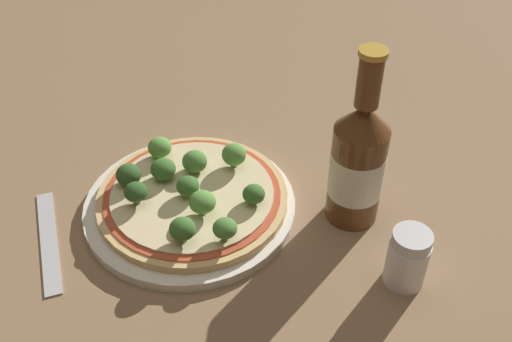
# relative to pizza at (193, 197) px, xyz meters

# --- Properties ---
(ground_plane) EXTENTS (3.00, 3.00, 0.00)m
(ground_plane) POSITION_rel_pizza_xyz_m (-0.01, 0.02, -0.02)
(ground_plane) COLOR #846647
(plate) EXTENTS (0.25, 0.25, 0.01)m
(plate) POSITION_rel_pizza_xyz_m (-0.00, -0.00, -0.01)
(plate) COLOR silver
(plate) RESTS_ON ground_plane
(pizza) EXTENTS (0.22, 0.22, 0.01)m
(pizza) POSITION_rel_pizza_xyz_m (0.00, 0.00, 0.00)
(pizza) COLOR tan
(pizza) RESTS_ON plate
(broccoli_floret_0) EXTENTS (0.03, 0.03, 0.02)m
(broccoli_floret_0) POSITION_rel_pizza_xyz_m (-0.01, -0.00, 0.02)
(broccoli_floret_0) COLOR #6B8E51
(broccoli_floret_0) RESTS_ON pizza
(broccoli_floret_1) EXTENTS (0.03, 0.03, 0.03)m
(broccoli_floret_1) POSITION_rel_pizza_xyz_m (0.06, 0.02, 0.02)
(broccoli_floret_1) COLOR #6B8E51
(broccoli_floret_1) RESTS_ON pizza
(broccoli_floret_2) EXTENTS (0.03, 0.03, 0.03)m
(broccoli_floret_2) POSITION_rel_pizza_xyz_m (-0.02, 0.04, 0.02)
(broccoli_floret_2) COLOR #6B8E51
(broccoli_floret_2) RESTS_ON pizza
(broccoli_floret_3) EXTENTS (0.03, 0.03, 0.03)m
(broccoli_floret_3) POSITION_rel_pizza_xyz_m (-0.00, -0.04, 0.02)
(broccoli_floret_3) COLOR #6B8E51
(broccoli_floret_3) RESTS_ON pizza
(broccoli_floret_4) EXTENTS (0.03, 0.03, 0.02)m
(broccoli_floret_4) POSITION_rel_pizza_xyz_m (0.06, -0.05, 0.02)
(broccoli_floret_4) COLOR #6B8E51
(broccoli_floret_4) RESTS_ON pizza
(broccoli_floret_5) EXTENTS (0.03, 0.03, 0.03)m
(broccoli_floret_5) POSITION_rel_pizza_xyz_m (0.01, -0.08, 0.02)
(broccoli_floret_5) COLOR #6B8E51
(broccoli_floret_5) RESTS_ON pizza
(broccoli_floret_6) EXTENTS (0.03, 0.03, 0.03)m
(broccoli_floret_6) POSITION_rel_pizza_xyz_m (-0.06, 0.04, 0.02)
(broccoli_floret_6) COLOR #6B8E51
(broccoli_floret_6) RESTS_ON pizza
(broccoli_floret_7) EXTENTS (0.03, 0.03, 0.03)m
(broccoli_floret_7) POSITION_rel_pizza_xyz_m (-0.03, -0.07, 0.02)
(broccoli_floret_7) COLOR #6B8E51
(broccoli_floret_7) RESTS_ON pizza
(broccoli_floret_8) EXTENTS (0.03, 0.03, 0.03)m
(broccoli_floret_8) POSITION_rel_pizza_xyz_m (-0.02, 0.08, 0.02)
(broccoli_floret_8) COLOR #6B8E51
(broccoli_floret_8) RESTS_ON pizza
(broccoli_floret_9) EXTENTS (0.03, 0.03, 0.03)m
(broccoli_floret_9) POSITION_rel_pizza_xyz_m (-0.06, 0.01, 0.02)
(broccoli_floret_9) COLOR #6B8E51
(broccoli_floret_9) RESTS_ON pizza
(broccoli_floret_10) EXTENTS (0.03, 0.03, 0.03)m
(broccoli_floret_10) POSITION_rel_pizza_xyz_m (0.02, 0.04, 0.02)
(broccoli_floret_10) COLOR #6B8E51
(broccoli_floret_10) RESTS_ON pizza
(beer_bottle) EXTENTS (0.06, 0.06, 0.22)m
(beer_bottle) POSITION_rel_pizza_xyz_m (0.16, -0.08, 0.06)
(beer_bottle) COLOR #563319
(beer_bottle) RESTS_ON ground_plane
(pepper_shaker) EXTENTS (0.04, 0.04, 0.07)m
(pepper_shaker) POSITION_rel_pizza_xyz_m (0.16, -0.19, 0.01)
(pepper_shaker) COLOR silver
(pepper_shaker) RESTS_ON ground_plane
(fork) EXTENTS (0.04, 0.16, 0.00)m
(fork) POSITION_rel_pizza_xyz_m (-0.16, 0.02, -0.02)
(fork) COLOR #B2B2B7
(fork) RESTS_ON ground_plane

